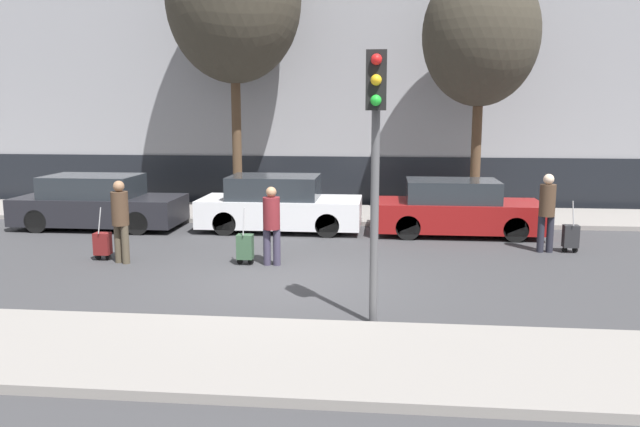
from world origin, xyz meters
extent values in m
plane|color=#38383A|center=(0.00, 0.00, 0.00)|extent=(80.00, 80.00, 0.00)
cube|color=gray|center=(0.00, -3.75, 0.06)|extent=(28.00, 2.50, 0.12)
cube|color=gray|center=(0.00, 7.00, 0.06)|extent=(28.00, 3.00, 0.12)
cube|color=gray|center=(0.00, 10.60, 6.39)|extent=(28.00, 2.79, 12.78)
cube|color=black|center=(0.00, 9.18, 0.80)|extent=(27.44, 0.06, 1.60)
cube|color=black|center=(-5.76, 4.55, 0.49)|extent=(4.30, 1.77, 0.70)
cube|color=#23282D|center=(-5.93, 4.55, 1.12)|extent=(2.37, 1.56, 0.56)
cylinder|color=black|center=(-4.43, 3.76, 0.30)|extent=(0.60, 0.18, 0.60)
cylinder|color=black|center=(-4.43, 5.35, 0.30)|extent=(0.60, 0.18, 0.60)
cylinder|color=black|center=(-7.10, 3.76, 0.30)|extent=(0.60, 0.18, 0.60)
cylinder|color=black|center=(-7.10, 5.35, 0.30)|extent=(0.60, 0.18, 0.60)
cube|color=silver|center=(-0.95, 4.72, 0.49)|extent=(4.15, 1.77, 0.70)
cube|color=#23282D|center=(-1.11, 4.72, 1.13)|extent=(2.28, 1.56, 0.58)
cylinder|color=black|center=(0.34, 3.92, 0.30)|extent=(0.60, 0.18, 0.60)
cylinder|color=black|center=(0.34, 5.52, 0.30)|extent=(0.60, 0.18, 0.60)
cylinder|color=black|center=(-2.23, 3.92, 0.30)|extent=(0.60, 0.18, 0.60)
cylinder|color=black|center=(-2.23, 5.52, 0.30)|extent=(0.60, 0.18, 0.60)
cube|color=maroon|center=(3.57, 4.60, 0.49)|extent=(4.08, 1.71, 0.70)
cube|color=#23282D|center=(3.41, 4.60, 1.11)|extent=(2.25, 1.50, 0.54)
cylinder|color=black|center=(4.84, 3.84, 0.30)|extent=(0.60, 0.18, 0.60)
cylinder|color=black|center=(4.84, 5.36, 0.30)|extent=(0.60, 0.18, 0.60)
cylinder|color=black|center=(2.31, 3.84, 0.30)|extent=(0.60, 0.18, 0.60)
cylinder|color=black|center=(2.31, 5.36, 0.30)|extent=(0.60, 0.18, 0.60)
cylinder|color=#4C4233|center=(-3.70, 0.95, 0.39)|extent=(0.15, 0.15, 0.79)
cylinder|color=#4C4233|center=(-3.52, 0.87, 0.39)|extent=(0.15, 0.15, 0.79)
cylinder|color=#473323|center=(-3.61, 0.91, 1.13)|extent=(0.34, 0.34, 0.69)
sphere|color=#936B4C|center=(-3.61, 0.91, 1.59)|extent=(0.22, 0.22, 0.22)
cube|color=maroon|center=(-4.12, 1.12, 0.35)|extent=(0.32, 0.24, 0.46)
cylinder|color=black|center=(-4.23, 1.12, 0.06)|extent=(0.12, 0.03, 0.12)
cylinder|color=black|center=(-4.01, 1.12, 0.06)|extent=(0.12, 0.03, 0.12)
cylinder|color=gray|center=(-4.12, 1.04, 0.85)|extent=(0.02, 0.19, 0.53)
cylinder|color=#383347|center=(-0.62, 1.04, 0.37)|extent=(0.15, 0.15, 0.74)
cylinder|color=#383347|center=(-0.42, 1.05, 0.37)|extent=(0.15, 0.15, 0.74)
cylinder|color=maroon|center=(-0.52, 1.05, 1.07)|extent=(0.34, 0.34, 0.65)
sphere|color=#936B4C|center=(-0.52, 1.05, 1.49)|extent=(0.21, 0.21, 0.21)
cube|color=#335138|center=(-1.07, 1.04, 0.37)|extent=(0.32, 0.24, 0.50)
cylinder|color=black|center=(-1.18, 1.04, 0.06)|extent=(0.12, 0.03, 0.12)
cylinder|color=black|center=(-0.96, 1.04, 0.06)|extent=(0.12, 0.03, 0.12)
cylinder|color=gray|center=(-1.07, 0.97, 0.90)|extent=(0.02, 0.19, 0.53)
cylinder|color=#23232D|center=(5.36, 2.81, 0.40)|extent=(0.15, 0.15, 0.81)
cylinder|color=#23232D|center=(5.16, 2.80, 0.40)|extent=(0.15, 0.15, 0.81)
cylinder|color=#473323|center=(5.26, 2.80, 1.16)|extent=(0.34, 0.34, 0.70)
sphere|color=beige|center=(5.26, 2.80, 1.62)|extent=(0.23, 0.23, 0.23)
cube|color=#262628|center=(5.81, 2.83, 0.37)|extent=(0.32, 0.24, 0.49)
cylinder|color=black|center=(5.70, 2.83, 0.06)|extent=(0.12, 0.03, 0.12)
cylinder|color=black|center=(5.92, 2.83, 0.06)|extent=(0.12, 0.03, 0.12)
cylinder|color=gray|center=(5.81, 2.76, 0.89)|extent=(0.02, 0.19, 0.53)
cylinder|color=#515154|center=(1.58, -2.25, 1.95)|extent=(0.12, 0.12, 3.90)
cube|color=black|center=(1.58, -2.43, 3.50)|extent=(0.28, 0.24, 0.80)
sphere|color=red|center=(1.58, -2.58, 3.77)|extent=(0.15, 0.15, 0.15)
sphere|color=gold|center=(1.58, -2.58, 3.50)|extent=(0.15, 0.15, 0.15)
sphere|color=green|center=(1.58, -2.58, 3.23)|extent=(0.15, 0.15, 0.15)
torus|color=black|center=(-1.64, 6.77, 0.48)|extent=(0.72, 0.06, 0.72)
torus|color=black|center=(-2.69, 6.77, 0.48)|extent=(0.72, 0.06, 0.72)
cylinder|color=maroon|center=(-2.16, 6.77, 0.68)|extent=(1.00, 0.05, 0.05)
cylinder|color=maroon|center=(-2.35, 6.77, 0.88)|extent=(0.04, 0.04, 0.40)
cylinder|color=#4C3826|center=(4.30, 7.01, 1.90)|extent=(0.28, 0.28, 3.56)
ellipsoid|color=#383328|center=(4.30, 7.01, 5.15)|extent=(3.20, 3.20, 3.92)
cylinder|color=#4C3826|center=(-2.68, 7.28, 2.29)|extent=(0.28, 0.28, 4.34)
camera|label=1|loc=(1.69, -11.07, 3.12)|focal=35.00mm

